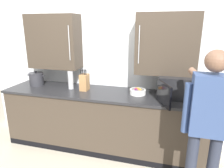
# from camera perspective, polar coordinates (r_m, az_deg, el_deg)

# --- Properties ---
(back_wall_tiled) EXTENTS (4.38, 0.44, 2.66)m
(back_wall_tiled) POSITION_cam_1_polar(r_m,az_deg,el_deg) (3.16, -0.81, 8.21)
(back_wall_tiled) COLOR silver
(back_wall_tiled) RESTS_ON ground_plane
(counter_unit) EXTENTS (3.01, 0.69, 0.90)m
(counter_unit) POSITION_cam_1_polar(r_m,az_deg,el_deg) (3.14, -2.44, -10.13)
(counter_unit) COLOR #3D3328
(counter_unit) RESTS_ON ground_plane
(microwave_oven) EXTENTS (0.54, 0.70, 0.30)m
(microwave_oven) POSITION_cam_1_polar(r_m,az_deg,el_deg) (2.83, 17.78, -0.88)
(microwave_oven) COLOR black
(microwave_oven) RESTS_ON counter_unit
(fruit_bowl) EXTENTS (0.23, 0.23, 0.10)m
(fruit_bowl) POSITION_cam_1_polar(r_m,az_deg,el_deg) (2.89, 7.27, -2.06)
(fruit_bowl) COLOR white
(fruit_bowl) RESTS_ON counter_unit
(stock_pot) EXTENTS (0.32, 0.23, 0.24)m
(stock_pot) POSITION_cam_1_polar(r_m,az_deg,el_deg) (3.50, -20.56, 1.32)
(stock_pot) COLOR #2D2D33
(stock_pot) RESTS_ON counter_unit
(knife_block) EXTENTS (0.11, 0.15, 0.32)m
(knife_block) POSITION_cam_1_polar(r_m,az_deg,el_deg) (3.05, -7.78, 0.55)
(knife_block) COLOR #A37547
(knife_block) RESTS_ON counter_unit
(thermos_flask) EXTENTS (0.08, 0.08, 0.28)m
(thermos_flask) POSITION_cam_1_polar(r_m,az_deg,el_deg) (3.15, -11.60, 1.14)
(thermos_flask) COLOR #B7BABF
(thermos_flask) RESTS_ON counter_unit
(person_figure) EXTENTS (0.44, 0.59, 1.64)m
(person_figure) POSITION_cam_1_polar(r_m,az_deg,el_deg) (2.13, 25.28, -9.12)
(person_figure) COLOR #282D3D
(person_figure) RESTS_ON ground_plane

